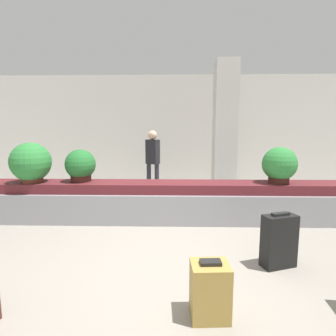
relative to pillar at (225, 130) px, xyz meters
name	(u,v)px	position (x,y,z in m)	size (l,w,h in m)	color
ground_plane	(165,266)	(-1.32, -3.51, -1.60)	(18.00, 18.00, 0.00)	gray
back_wall	(171,130)	(-1.32, 1.56, 0.00)	(18.00, 0.06, 3.20)	silver
carousel	(168,202)	(-1.32, -1.88, -1.28)	(7.53, 0.74, 0.67)	gray
pillar	(225,130)	(0.00, 0.00, 0.00)	(0.52, 0.52, 3.20)	silver
suitcase_0	(279,241)	(-0.01, -3.49, -1.29)	(0.42, 0.29, 0.64)	black
suitcase_2	(210,290)	(-0.91, -4.34, -1.36)	(0.33, 0.28, 0.50)	#A3843D
potted_plant_0	(80,166)	(-2.86, -1.84, -0.65)	(0.53, 0.53, 0.57)	#381914
potted_plant_1	(279,165)	(0.58, -1.92, -0.62)	(0.57, 0.57, 0.62)	#381914
potted_plant_2	(31,163)	(-3.68, -1.96, -0.59)	(0.67, 0.67, 0.69)	#4C2319
traveler_0	(153,157)	(-1.74, 0.09, -0.67)	(0.37, 0.33, 1.58)	#282833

